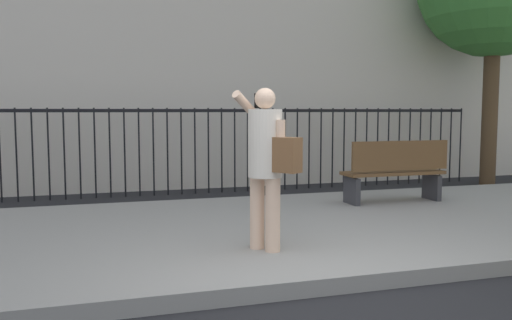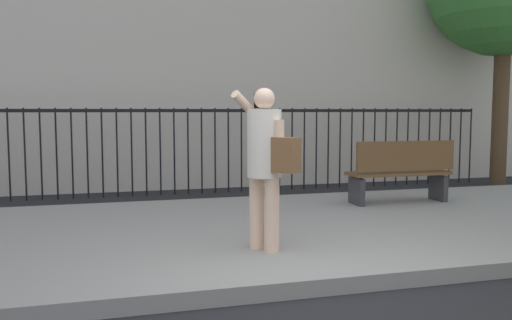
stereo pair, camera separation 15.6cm
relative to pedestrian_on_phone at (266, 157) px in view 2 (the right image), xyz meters
The scene contains 5 objects.
ground_plane 1.51m from the pedestrian_on_phone, 85.08° to the right, with size 60.00×60.00×0.00m, color black.
sidewalk 1.55m from the pedestrian_on_phone, 85.60° to the left, with size 28.00×4.40×0.15m, color gray.
iron_fence 4.86m from the pedestrian_on_phone, 88.95° to the left, with size 12.03×0.04×1.60m.
pedestrian_on_phone is the anchor object (origin of this frame).
street_bench 3.51m from the pedestrian_on_phone, 37.15° to the left, with size 1.60×0.45×0.95m.
Camera 2 is at (-1.65, -4.08, 1.55)m, focal length 38.03 mm.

